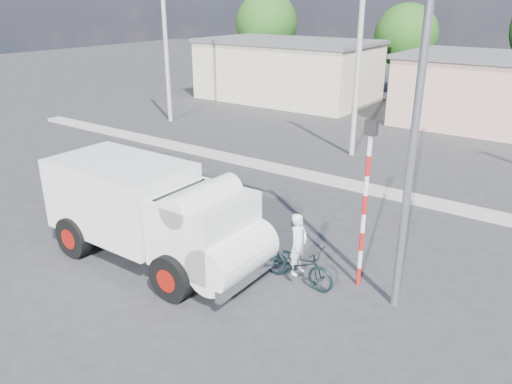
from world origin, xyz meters
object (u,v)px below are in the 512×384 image
Objects in this scene: bicycle at (298,264)px; streetlight at (411,100)px; traffic_pole at (366,192)px; truck at (154,212)px; cyclist at (298,255)px.

streetlight reaches higher than bicycle.
bicycle is 0.49× the size of traffic_pole.
streetlight is (0.94, -0.30, 2.37)m from traffic_pole.
bicycle is 0.24× the size of streetlight.
streetlight is (2.27, 0.55, 4.41)m from bicycle.
truck reaches higher than cyclist.
truck is at bearing -157.10° from traffic_pole.
bicycle is at bearing -147.65° from traffic_pole.
streetlight reaches higher than traffic_pole.
cyclist reaches higher than bicycle.
bicycle is 4.99m from streetlight.
cyclist is 0.38× the size of traffic_pole.
truck is at bearing 111.60° from bicycle.
cyclist is 0.18× the size of streetlight.
cyclist is at bearing -166.50° from streetlight.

